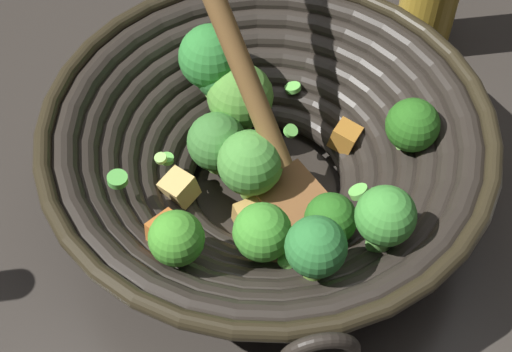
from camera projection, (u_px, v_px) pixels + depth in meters
ground_plane at (266, 194)px, 0.65m from camera, size 4.00×4.00×0.00m
wok at (266, 148)px, 0.60m from camera, size 0.37×0.40×0.28m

